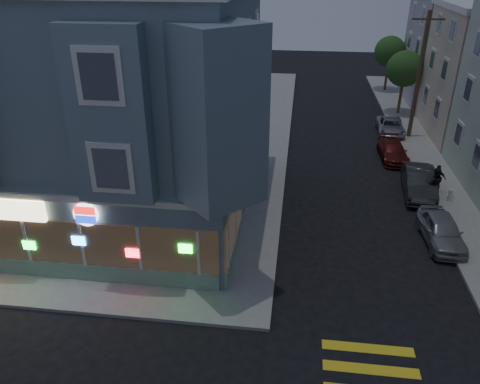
% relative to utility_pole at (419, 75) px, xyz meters
% --- Properties ---
extents(ground, '(120.00, 120.00, 0.00)m').
position_rel_utility_pole_xyz_m(ground, '(-12.00, -24.00, -4.80)').
color(ground, black).
rests_on(ground, ground).
extents(sidewalk_nw, '(33.00, 42.00, 0.15)m').
position_rel_utility_pole_xyz_m(sidewalk_nw, '(-25.50, -1.00, -4.72)').
color(sidewalk_nw, gray).
rests_on(sidewalk_nw, ground).
extents(corner_building, '(14.60, 14.60, 11.40)m').
position_rel_utility_pole_xyz_m(corner_building, '(-18.00, -13.02, 1.02)').
color(corner_building, slate).
rests_on(corner_building, sidewalk_nw).
extents(utility_pole, '(2.20, 0.30, 9.00)m').
position_rel_utility_pole_xyz_m(utility_pole, '(0.00, 0.00, 0.00)').
color(utility_pole, '#4C3826').
rests_on(utility_pole, sidewalk_ne).
extents(street_tree_near, '(3.00, 3.00, 5.30)m').
position_rel_utility_pole_xyz_m(street_tree_near, '(0.20, 6.00, -0.86)').
color(street_tree_near, '#4C3826').
rests_on(street_tree_near, sidewalk_ne).
extents(street_tree_far, '(3.00, 3.00, 5.30)m').
position_rel_utility_pole_xyz_m(street_tree_far, '(0.20, 14.00, -0.86)').
color(street_tree_far, '#4C3826').
rests_on(street_tree_far, sidewalk_ne).
extents(pedestrian_a, '(1.00, 0.82, 1.88)m').
position_rel_utility_pole_xyz_m(pedestrian_a, '(-0.70, -10.49, -3.71)').
color(pedestrian_a, black).
rests_on(pedestrian_a, sidewalk_ne).
extents(pedestrian_b, '(1.02, 0.70, 1.61)m').
position_rel_utility_pole_xyz_m(pedestrian_b, '(-0.27, -9.43, -3.84)').
color(pedestrian_b, '#242128').
rests_on(pedestrian_b, sidewalk_ne).
extents(parked_car_a, '(1.78, 4.08, 1.37)m').
position_rel_utility_pole_xyz_m(parked_car_a, '(-1.30, -14.88, -4.11)').
color(parked_car_a, '#9A9DA1').
rests_on(parked_car_a, ground).
extents(parked_car_b, '(2.00, 4.71, 1.51)m').
position_rel_utility_pole_xyz_m(parked_car_b, '(-1.30, -9.68, -4.04)').
color(parked_car_b, '#313336').
rests_on(parked_car_b, ground).
extents(parked_car_c, '(1.77, 4.15, 1.19)m').
position_rel_utility_pole_xyz_m(parked_car_c, '(-1.93, -4.48, -4.20)').
color(parked_car_c, maroon).
rests_on(parked_car_c, ground).
extents(parked_car_d, '(2.18, 4.35, 1.18)m').
position_rel_utility_pole_xyz_m(parked_car_d, '(-1.30, 0.72, -4.21)').
color(parked_car_d, '#9A9FA4').
rests_on(parked_car_d, ground).
extents(traffic_signal, '(0.65, 0.57, 5.10)m').
position_rel_utility_pole_xyz_m(traffic_signal, '(-12.10, -19.13, -1.20)').
color(traffic_signal, black).
rests_on(traffic_signal, sidewalk_nw).
extents(fire_hydrant, '(0.42, 0.24, 0.73)m').
position_rel_utility_pole_xyz_m(fire_hydrant, '(0.23, -10.62, -4.26)').
color(fire_hydrant, silver).
rests_on(fire_hydrant, sidewalk_ne).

